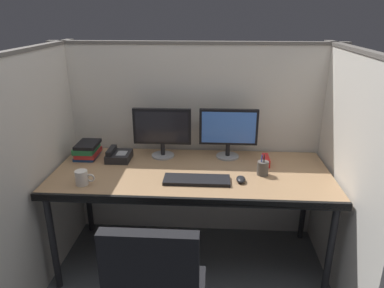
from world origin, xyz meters
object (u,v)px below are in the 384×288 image
monitor_left (162,129)px  book_stack (87,150)px  desk (191,178)px  keyboard_main (197,180)px  computer_mouse (241,179)px  desk_phone (118,156)px  red_stapler (266,160)px  monitor_right (228,130)px  coffee_mug (82,178)px  pen_cup (263,168)px

monitor_left → book_stack: (-0.56, -0.05, -0.16)m
desk → keyboard_main: keyboard_main is taller
computer_mouse → book_stack: book_stack is taller
desk_phone → red_stapler: bearing=-0.6°
book_stack → keyboard_main: bearing=-23.0°
monitor_right → coffee_mug: bearing=-151.2°
computer_mouse → red_stapler: size_ratio=0.64×
computer_mouse → red_stapler: bearing=56.6°
desk_phone → computer_mouse: bearing=-19.4°
keyboard_main → desk_phone: 0.68m
desk_phone → coffee_mug: (-0.12, -0.41, 0.01)m
keyboard_main → book_stack: size_ratio=1.95×
pen_cup → computer_mouse: bearing=-142.4°
computer_mouse → red_stapler: (0.20, 0.30, 0.01)m
monitor_right → red_stapler: size_ratio=2.87×
red_stapler → book_stack: size_ratio=0.68×
desk → red_stapler: (0.53, 0.16, 0.08)m
monitor_left → desk_phone: size_ratio=2.26×
desk → book_stack: 0.83m
coffee_mug → keyboard_main: bearing=7.0°
coffee_mug → monitor_right: bearing=28.8°
keyboard_main → desk: bearing=106.5°
computer_mouse → coffee_mug: 1.01m
desk → book_stack: size_ratio=8.60×
keyboard_main → pen_cup: pen_cup is taller
keyboard_main → book_stack: bearing=157.0°
computer_mouse → keyboard_main: bearing=-177.3°
desk → monitor_left: monitor_left is taller
keyboard_main → computer_mouse: size_ratio=4.48×
desk → coffee_mug: 0.73m
monitor_right → book_stack: bearing=-176.2°
keyboard_main → red_stapler: bearing=32.9°
red_stapler → pen_cup: bearing=-103.8°
red_stapler → book_stack: bearing=178.1°
pen_cup → keyboard_main: bearing=-163.3°
monitor_right → desk_phone: 0.84m
red_stapler → desk_phone: size_ratio=0.79×
desk → desk_phone: 0.59m
monitor_right → coffee_mug: (-0.94, -0.52, -0.17)m
computer_mouse → coffee_mug: bearing=-174.2°
monitor_right → red_stapler: monitor_right is taller
monitor_right → desk_phone: bearing=-172.8°
computer_mouse → pen_cup: 0.20m
desk → monitor_right: 0.46m
computer_mouse → coffee_mug: coffee_mug is taller
desk → computer_mouse: size_ratio=19.79×
monitor_right → coffee_mug: 1.08m
monitor_left → monitor_right: 0.49m
monitor_left → monitor_right: same height
book_stack → coffee_mug: size_ratio=1.75×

